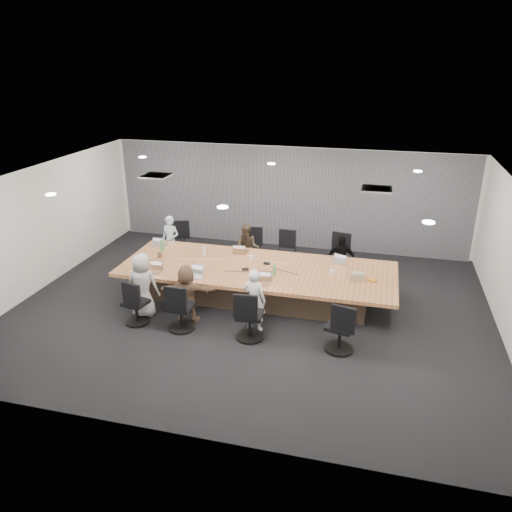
% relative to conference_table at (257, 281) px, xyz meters
% --- Properties ---
extents(floor, '(10.00, 8.00, 0.00)m').
position_rel_conference_table_xyz_m(floor, '(0.00, -0.50, -0.40)').
color(floor, black).
rests_on(floor, ground).
extents(ceiling, '(10.00, 8.00, 0.00)m').
position_rel_conference_table_xyz_m(ceiling, '(0.00, -0.50, 2.40)').
color(ceiling, white).
rests_on(ceiling, wall_back).
extents(wall_back, '(10.00, 0.00, 2.80)m').
position_rel_conference_table_xyz_m(wall_back, '(0.00, 3.50, 1.00)').
color(wall_back, silver).
rests_on(wall_back, ground).
extents(wall_front, '(10.00, 0.00, 2.80)m').
position_rel_conference_table_xyz_m(wall_front, '(0.00, -4.50, 1.00)').
color(wall_front, silver).
rests_on(wall_front, ground).
extents(wall_left, '(0.00, 8.00, 2.80)m').
position_rel_conference_table_xyz_m(wall_left, '(-5.00, -0.50, 1.00)').
color(wall_left, silver).
rests_on(wall_left, ground).
extents(curtain, '(9.80, 0.04, 2.80)m').
position_rel_conference_table_xyz_m(curtain, '(0.00, 3.42, 1.00)').
color(curtain, slate).
rests_on(curtain, ground).
extents(conference_table, '(6.00, 2.20, 0.74)m').
position_rel_conference_table_xyz_m(conference_table, '(0.00, 0.00, 0.00)').
color(conference_table, '#4E3C2F').
rests_on(conference_table, ground).
extents(chair_0, '(0.70, 0.70, 0.82)m').
position_rel_conference_table_xyz_m(chair_0, '(-2.64, 1.70, 0.01)').
color(chair_0, black).
rests_on(chair_0, ground).
extents(chair_1, '(0.61, 0.61, 0.80)m').
position_rel_conference_table_xyz_m(chair_1, '(-0.59, 1.70, 0.00)').
color(chair_1, black).
rests_on(chair_1, ground).
extents(chair_2, '(0.55, 0.55, 0.80)m').
position_rel_conference_table_xyz_m(chair_2, '(0.31, 1.70, -0.00)').
color(chair_2, black).
rests_on(chair_2, ground).
extents(chair_3, '(0.70, 0.70, 0.87)m').
position_rel_conference_table_xyz_m(chair_3, '(1.70, 1.70, 0.04)').
color(chair_3, black).
rests_on(chair_3, ground).
extents(chair_4, '(0.61, 0.61, 0.76)m').
position_rel_conference_table_xyz_m(chair_4, '(-2.08, -1.70, -0.02)').
color(chair_4, black).
rests_on(chair_4, ground).
extents(chair_5, '(0.57, 0.57, 0.82)m').
position_rel_conference_table_xyz_m(chair_5, '(-1.12, -1.70, 0.01)').
color(chair_5, black).
rests_on(chair_5, ground).
extents(chair_6, '(0.61, 0.61, 0.84)m').
position_rel_conference_table_xyz_m(chair_6, '(0.29, -1.70, 0.02)').
color(chair_6, black).
rests_on(chair_6, ground).
extents(chair_7, '(0.67, 0.67, 0.83)m').
position_rel_conference_table_xyz_m(chair_7, '(1.99, -1.70, 0.01)').
color(chair_7, black).
rests_on(chair_7, ground).
extents(person_0, '(0.49, 0.34, 1.29)m').
position_rel_conference_table_xyz_m(person_0, '(-2.64, 1.35, 0.24)').
color(person_0, silver).
rests_on(person_0, ground).
extents(laptop_0, '(0.29, 0.21, 0.02)m').
position_rel_conference_table_xyz_m(laptop_0, '(-2.64, 0.80, 0.35)').
color(laptop_0, '#B2B2B7').
rests_on(laptop_0, conference_table).
extents(person_1, '(0.61, 0.48, 1.23)m').
position_rel_conference_table_xyz_m(person_1, '(-0.59, 1.35, 0.22)').
color(person_1, '#3D3227').
rests_on(person_1, ground).
extents(laptop_1, '(0.32, 0.23, 0.02)m').
position_rel_conference_table_xyz_m(laptop_1, '(-0.59, 0.80, 0.35)').
color(laptop_1, '#8C6647').
rests_on(laptop_1, conference_table).
extents(person_3, '(0.72, 0.40, 1.16)m').
position_rel_conference_table_xyz_m(person_3, '(1.70, 1.35, 0.18)').
color(person_3, black).
rests_on(person_3, ground).
extents(laptop_3, '(0.33, 0.27, 0.02)m').
position_rel_conference_table_xyz_m(laptop_3, '(1.70, 0.80, 0.35)').
color(laptop_3, '#B2B2B7').
rests_on(laptop_3, conference_table).
extents(person_4, '(0.69, 0.47, 1.37)m').
position_rel_conference_table_xyz_m(person_4, '(-2.08, -1.35, 0.29)').
color(person_4, '#A9AAA9').
rests_on(person_4, ground).
extents(laptop_4, '(0.29, 0.21, 0.02)m').
position_rel_conference_table_xyz_m(laptop_4, '(-2.08, -0.80, 0.35)').
color(laptop_4, '#8C6647').
rests_on(laptop_4, conference_table).
extents(person_5, '(1.18, 0.59, 1.22)m').
position_rel_conference_table_xyz_m(person_5, '(-1.12, -1.35, 0.21)').
color(person_5, brown).
rests_on(person_5, ground).
extents(laptop_5, '(0.33, 0.26, 0.02)m').
position_rel_conference_table_xyz_m(laptop_5, '(-1.12, -0.80, 0.35)').
color(laptop_5, '#B2B2B7').
rests_on(laptop_5, conference_table).
extents(person_6, '(0.52, 0.39, 1.29)m').
position_rel_conference_table_xyz_m(person_6, '(0.29, -1.35, 0.25)').
color(person_6, silver).
rests_on(person_6, ground).
extents(laptop_6, '(0.35, 0.27, 0.02)m').
position_rel_conference_table_xyz_m(laptop_6, '(0.29, -0.80, 0.35)').
color(laptop_6, '#8C6647').
rests_on(laptop_6, conference_table).
extents(bottle_green_left, '(0.09, 0.09, 0.28)m').
position_rel_conference_table_xyz_m(bottle_green_left, '(-2.43, 0.41, 0.48)').
color(bottle_green_left, '#489F54').
rests_on(bottle_green_left, conference_table).
extents(bottle_green_right, '(0.08, 0.08, 0.23)m').
position_rel_conference_table_xyz_m(bottle_green_right, '(0.45, -0.28, 0.45)').
color(bottle_green_right, '#489F54').
rests_on(bottle_green_right, conference_table).
extents(bottle_clear, '(0.09, 0.09, 0.24)m').
position_rel_conference_table_xyz_m(bottle_clear, '(-1.34, 0.31, 0.46)').
color(bottle_clear, silver).
rests_on(bottle_clear, conference_table).
extents(cup_white_far, '(0.12, 0.12, 0.11)m').
position_rel_conference_table_xyz_m(cup_white_far, '(-0.25, 0.39, 0.39)').
color(cup_white_far, white).
rests_on(cup_white_far, conference_table).
extents(cup_white_near, '(0.11, 0.11, 0.11)m').
position_rel_conference_table_xyz_m(cup_white_near, '(1.63, 0.02, 0.39)').
color(cup_white_near, white).
rests_on(cup_white_near, conference_table).
extents(mug_brown, '(0.12, 0.12, 0.12)m').
position_rel_conference_table_xyz_m(mug_brown, '(-2.32, 0.03, 0.40)').
color(mug_brown, brown).
rests_on(mug_brown, conference_table).
extents(mic_left, '(0.17, 0.14, 0.03)m').
position_rel_conference_table_xyz_m(mic_left, '(-0.22, -0.18, 0.35)').
color(mic_left, black).
rests_on(mic_left, conference_table).
extents(mic_right, '(0.14, 0.10, 0.03)m').
position_rel_conference_table_xyz_m(mic_right, '(0.16, 0.24, 0.35)').
color(mic_right, black).
rests_on(mic_right, conference_table).
extents(stapler, '(0.16, 0.09, 0.06)m').
position_rel_conference_table_xyz_m(stapler, '(0.03, -0.43, 0.37)').
color(stapler, black).
rests_on(stapler, conference_table).
extents(canvas_bag, '(0.29, 0.19, 0.14)m').
position_rel_conference_table_xyz_m(canvas_bag, '(2.17, -0.09, 0.41)').
color(canvas_bag, gray).
rests_on(canvas_bag, conference_table).
extents(snack_packet, '(0.23, 0.21, 0.04)m').
position_rel_conference_table_xyz_m(snack_packet, '(2.47, -0.10, 0.36)').
color(snack_packet, orange).
rests_on(snack_packet, conference_table).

